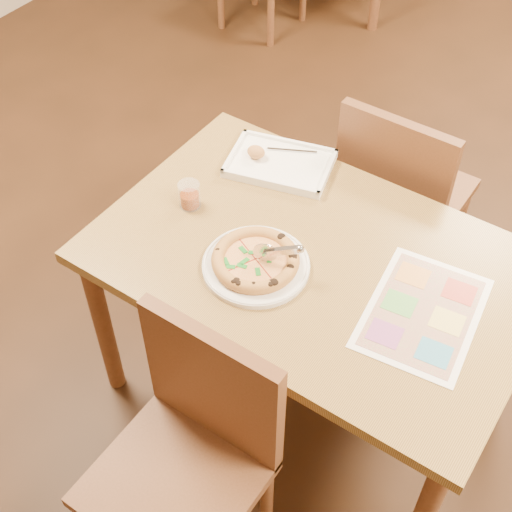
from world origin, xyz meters
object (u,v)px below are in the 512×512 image
Objects in this scene: pizza_cutter at (277,251)px; menu at (423,313)px; appetizer_tray at (278,164)px; dining_table at (314,276)px; glass_tumbler at (190,196)px; chair_far at (399,184)px; plate at (256,266)px; chair_near at (194,434)px; pizza at (255,260)px.

menu is (0.42, 0.10, -0.08)m from pizza_cutter.
appetizer_tray is (-0.25, 0.39, -0.07)m from pizza_cutter.
glass_tumbler is (-0.44, -0.03, 0.12)m from dining_table.
menu reaches higher than dining_table.
pizza_cutter is 0.39m from glass_tumbler.
chair_far reaches higher than plate.
dining_table is at bearing 90.00° from chair_near.
chair_far is 1.83× the size of pizza.
plate is (-0.12, -0.13, 0.09)m from dining_table.
dining_table is 0.21m from pizza.
chair_near is 1.00× the size of chair_far.
glass_tumbler is at bearing 162.38° from plate.
chair_near is 0.95m from appetizer_tray.
chair_far is at bearing 55.01° from glass_tumbler.
chair_near is 1.21× the size of appetizer_tray.
pizza is 0.33m from glass_tumbler.
glass_tumbler is at bearing 162.55° from pizza.
glass_tumbler is at bearing 145.74° from pizza_cutter.
glass_tumbler is (-0.32, 0.10, 0.01)m from pizza.
pizza_cutter is at bearing 23.40° from plate.
chair_near is 0.52m from pizza.
plate is at bearing -32.15° from pizza.
plate is (-0.12, 0.47, 0.16)m from chair_near.
menu is (0.48, 0.12, -0.01)m from plate.
chair_near is at bearing -70.30° from appetizer_tray.
chair_far is 0.75m from pizza_cutter.
chair_far is 0.73m from menu.
plate is at bearing 80.66° from chair_far.
appetizer_tray is (-0.32, 0.89, 0.17)m from chair_near.
chair_far is 5.45× the size of glass_tumbler.
chair_near is 0.75m from glass_tumbler.
pizza reaches higher than dining_table.
pizza_cutter is 1.52× the size of glass_tumbler.
pizza is 0.49m from menu.
appetizer_tray is 0.94× the size of menu.
chair_near is 1.15× the size of menu.
pizza is at bearing 177.85° from pizza_cutter.
chair_near is 0.51m from plate.
plate is at bearing -165.78° from menu.
pizza_cutter is at bearing -57.42° from appetizer_tray.
menu is (0.35, -0.01, 0.09)m from dining_table.
appetizer_tray is at bearing 100.02° from pizza_cutter.
chair_near reaches higher than glass_tumbler.
dining_table is at bearing 4.12° from glass_tumbler.
appetizer_tray is at bearing 109.70° from chair_near.
chair_far reaches higher than appetizer_tray.
chair_far is at bearing 45.11° from appetizer_tray.
chair_far is (-0.00, 0.60, -0.07)m from dining_table.
glass_tumbler is at bearing 127.90° from chair_near.
menu is at bearing -23.88° from appetizer_tray.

